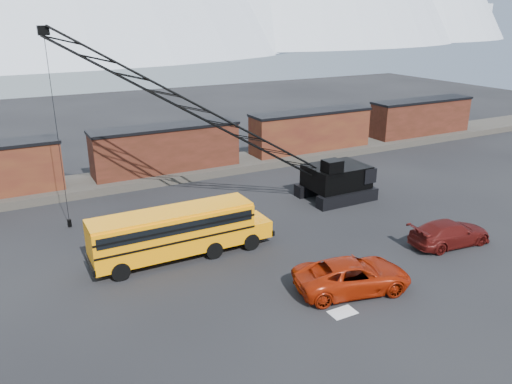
# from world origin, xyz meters

# --- Properties ---
(ground) EXTENTS (160.00, 160.00, 0.00)m
(ground) POSITION_xyz_m (0.00, 0.00, 0.00)
(ground) COLOR black
(ground) RESTS_ON ground
(gravel_berm) EXTENTS (120.00, 5.00, 0.70)m
(gravel_berm) POSITION_xyz_m (0.00, 22.00, 0.35)
(gravel_berm) COLOR #443F38
(gravel_berm) RESTS_ON ground
(boxcar_mid) EXTENTS (13.70, 3.10, 4.17)m
(boxcar_mid) POSITION_xyz_m (0.00, 22.00, 2.76)
(boxcar_mid) COLOR #532117
(boxcar_mid) RESTS_ON gravel_berm
(boxcar_east_near) EXTENTS (13.70, 3.10, 4.17)m
(boxcar_east_near) POSITION_xyz_m (16.00, 22.00, 2.76)
(boxcar_east_near) COLOR #441713
(boxcar_east_near) RESTS_ON gravel_berm
(boxcar_east_far) EXTENTS (13.70, 3.10, 4.17)m
(boxcar_east_far) POSITION_xyz_m (32.00, 22.00, 2.76)
(boxcar_east_far) COLOR #532117
(boxcar_east_far) RESTS_ON gravel_berm
(snow_patch) EXTENTS (1.40, 0.90, 0.02)m
(snow_patch) POSITION_xyz_m (0.50, -4.00, 0.01)
(snow_patch) COLOR silver
(snow_patch) RESTS_ON ground
(school_bus) EXTENTS (11.65, 2.65, 3.19)m
(school_bus) POSITION_xyz_m (-4.72, 5.81, 1.79)
(school_bus) COLOR orange
(school_bus) RESTS_ON ground
(red_pickup) EXTENTS (6.98, 4.37, 1.80)m
(red_pickup) POSITION_xyz_m (2.32, -2.43, 0.90)
(red_pickup) COLOR #991E07
(red_pickup) RESTS_ON ground
(maroon_suv) EXTENTS (5.92, 2.83, 1.66)m
(maroon_suv) POSITION_xyz_m (11.63, -0.85, 0.83)
(maroon_suv) COLOR #4B0F0D
(maroon_suv) RESTS_ON ground
(crawler_crane) EXTENTS (23.72, 6.61, 13.95)m
(crawler_crane) POSITION_xyz_m (-0.42, 12.00, 7.74)
(crawler_crane) COLOR black
(crawler_crane) RESTS_ON ground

